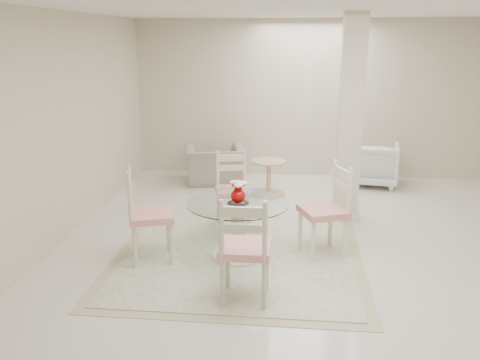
# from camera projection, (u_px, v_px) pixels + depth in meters

# --- Properties ---
(ground) EXTENTS (7.00, 7.00, 0.00)m
(ground) POSITION_uv_depth(u_px,v_px,m) (311.00, 254.00, 5.80)
(ground) COLOR silver
(ground) RESTS_ON ground
(room_shell) EXTENTS (6.02, 7.02, 2.71)m
(room_shell) POSITION_uv_depth(u_px,v_px,m) (317.00, 91.00, 5.30)
(room_shell) COLOR beige
(room_shell) RESTS_ON ground
(column) EXTENTS (0.30, 0.30, 2.70)m
(column) POSITION_uv_depth(u_px,v_px,m) (350.00, 120.00, 6.63)
(column) COLOR beige
(column) RESTS_ON ground
(area_rug) EXTENTS (2.77, 2.77, 0.02)m
(area_rug) POSITION_uv_depth(u_px,v_px,m) (238.00, 257.00, 5.72)
(area_rug) COLOR tan
(area_rug) RESTS_ON ground
(dining_table) EXTENTS (1.13, 1.13, 0.65)m
(dining_table) POSITION_uv_depth(u_px,v_px,m) (238.00, 230.00, 5.63)
(dining_table) COLOR #F8EECC
(dining_table) RESTS_ON ground
(red_vase) EXTENTS (0.19, 0.18, 0.25)m
(red_vase) POSITION_uv_depth(u_px,v_px,m) (238.00, 192.00, 5.51)
(red_vase) COLOR #A70705
(red_vase) RESTS_ON dining_table
(dining_chair_east) EXTENTS (0.60, 0.60, 1.16)m
(dining_chair_east) POSITION_uv_depth(u_px,v_px,m) (330.00, 203.00, 5.64)
(dining_chair_east) COLOR #F4EAC9
(dining_chair_east) RESTS_ON ground
(dining_chair_north) EXTENTS (0.52, 0.52, 1.08)m
(dining_chair_north) POSITION_uv_depth(u_px,v_px,m) (232.00, 184.00, 6.55)
(dining_chair_north) COLOR beige
(dining_chair_north) RESTS_ON ground
(dining_chair_west) EXTENTS (0.58, 0.58, 1.16)m
(dining_chair_west) POSITION_uv_depth(u_px,v_px,m) (144.00, 208.00, 5.48)
(dining_chair_west) COLOR beige
(dining_chair_west) RESTS_ON ground
(dining_chair_south) EXTENTS (0.46, 0.47, 1.16)m
(dining_chair_south) POSITION_uv_depth(u_px,v_px,m) (244.00, 243.00, 4.57)
(dining_chair_south) COLOR beige
(dining_chair_south) RESTS_ON ground
(recliner_taupe) EXTENTS (1.11, 1.02, 0.62)m
(recliner_taupe) POSITION_uv_depth(u_px,v_px,m) (215.00, 165.00, 8.57)
(recliner_taupe) COLOR gray
(recliner_taupe) RESTS_ON ground
(armchair_white) EXTENTS (0.86, 0.88, 0.71)m
(armchair_white) POSITION_uv_depth(u_px,v_px,m) (374.00, 164.00, 8.44)
(armchair_white) COLOR silver
(armchair_white) RESTS_ON ground
(side_table) EXTENTS (0.53, 0.53, 0.55)m
(side_table) POSITION_uv_depth(u_px,v_px,m) (269.00, 179.00, 7.91)
(side_table) COLOR tan
(side_table) RESTS_ON ground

